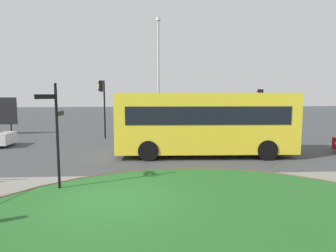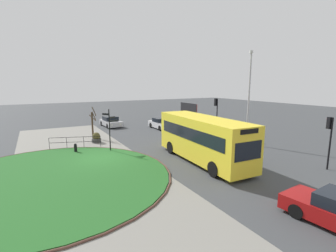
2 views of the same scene
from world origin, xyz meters
The scene contains 7 objects.
ground centered at (0.00, 0.00, 0.00)m, with size 120.00×120.00×0.00m, color #3D3F42.
sidewalk_paving centered at (0.00, -1.60, 0.01)m, with size 32.00×8.80×0.02m, color gray.
signpost_directional centered at (-1.93, 1.18, 2.09)m, with size 0.59×1.14×3.62m.
bus_yellow centered at (4.07, 6.38, 1.76)m, with size 9.18×2.82×3.29m.
traffic_light_near centered at (9.43, 12.74, 2.60)m, with size 0.48×0.32×3.53m.
traffic_light_far centered at (-2.12, 12.76, 3.02)m, with size 0.49×0.29×4.14m.
lamppost_tall centered at (1.90, 13.19, 4.61)m, with size 0.32×0.32×8.63m.
Camera 1 is at (1.09, -8.86, 3.31)m, focal length 31.90 mm.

